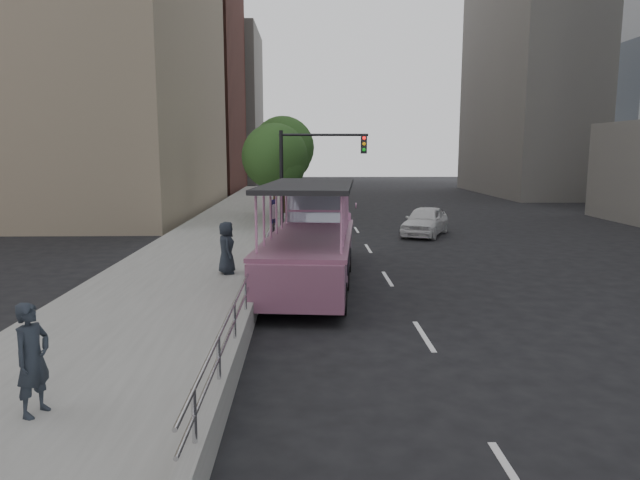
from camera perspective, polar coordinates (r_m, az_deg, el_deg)
The scene contains 15 objects.
ground at distance 15.37m, azimuth 5.14°, elevation -7.21°, with size 160.00×160.00×0.00m, color black.
sidewalk at distance 25.33m, azimuth -10.51°, elevation -0.57°, with size 5.50×80.00×0.30m, color #A4A49E.
kerb_wall at distance 17.15m, azimuth -6.04°, elevation -3.87°, with size 0.24×30.00×0.36m, color #A5A59F.
guardrail at distance 17.01m, azimuth -6.08°, elevation -1.69°, with size 0.07×22.00×0.71m.
duck_boat at distance 18.60m, azimuth -0.70°, elevation -0.47°, with size 3.35×10.12×3.30m.
car at distance 29.42m, azimuth 10.46°, elevation 1.89°, with size 1.75×4.33×1.48m, color white.
pedestrian_near at distance 9.73m, azimuth -26.80°, elevation -10.57°, with size 0.64×0.42×1.74m, color #222832.
pedestrian_far at distance 18.71m, azimuth -9.34°, elevation -0.77°, with size 0.83×0.54×1.70m, color #222832.
parking_sign at distance 20.21m, azimuth -4.67°, elevation 1.40°, with size 0.20×0.55×2.56m.
traffic_signal at distance 27.17m, azimuth -1.35°, elevation 7.31°, with size 4.20×0.32×5.20m.
street_tree_near at distance 30.64m, azimuth -4.38°, elevation 8.06°, with size 3.52×3.52×5.72m.
street_tree_far at distance 36.62m, azimuth -3.58°, elevation 8.97°, with size 3.97×3.97×6.45m.
midrise_brick at distance 65.33m, azimuth -16.46°, elevation 16.25°, with size 18.00×16.00×26.00m, color brown.
midrise_stone_a at distance 64.17m, azimuth 25.69°, elevation 18.61°, with size 20.00×20.00×32.00m, color slate.
midrise_stone_b at distance 80.16m, azimuth -11.93°, elevation 12.83°, with size 16.00×14.00×20.00m, color slate.
Camera 1 is at (-1.72, -14.67, 4.26)m, focal length 32.00 mm.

